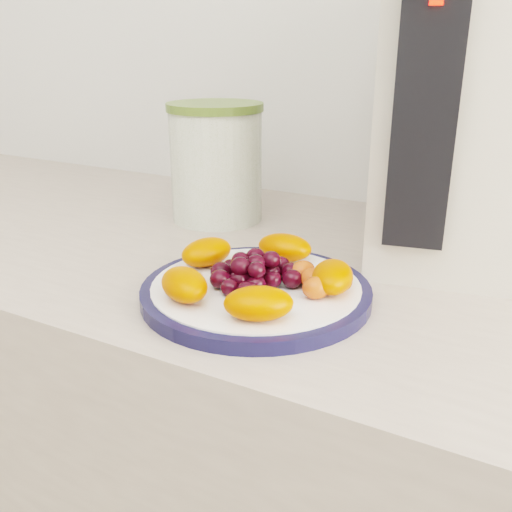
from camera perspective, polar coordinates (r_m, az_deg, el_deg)
The scene contains 8 objects.
plate_rim at distance 0.63m, azimuth -0.00°, elevation -3.62°, with size 0.25×0.25×0.01m, color #121437.
plate_face at distance 0.63m, azimuth -0.00°, elevation -3.54°, with size 0.23×0.23×0.02m, color white.
canister at distance 0.90m, azimuth -3.99°, elevation 8.91°, with size 0.14×0.14×0.17m, color #466016.
canister_lid at distance 0.88m, azimuth -4.14°, elevation 14.66°, with size 0.15×0.15×0.01m, color #556D2C.
appliance_body at distance 0.79m, azimuth 20.95°, elevation 13.67°, with size 0.22×0.30×0.38m, color beige.
appliance_panel at distance 0.63m, azimuth 16.54°, elevation 13.22°, with size 0.06×0.02×0.28m, color black.
appliance_led at distance 0.61m, azimuth 17.59°, elevation 23.08°, with size 0.01×0.01×0.01m, color #FF0C05.
fruit_plate at distance 0.62m, azimuth 0.33°, elevation -1.59°, with size 0.22×0.21×0.04m.
Camera 1 is at (0.24, 0.55, 1.17)m, focal length 40.00 mm.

